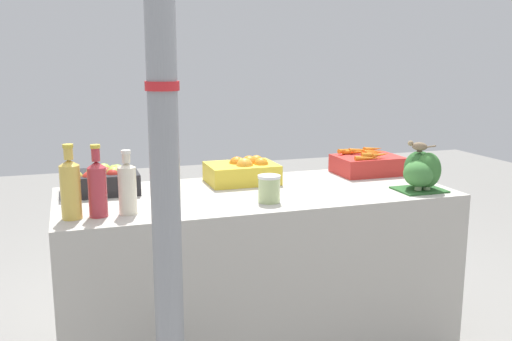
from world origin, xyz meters
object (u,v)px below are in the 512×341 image
support_pole (163,120)px  sparrow_bird (419,146)px  juice_bottle_golden (70,187)px  carrot_crate (367,163)px  broccoli_pile (422,171)px  pickle_jar (269,189)px  juice_bottle_ruby (97,187)px  juice_bottle_cloudy (127,187)px  apple_crate (101,180)px  orange_crate (244,170)px

support_pole → sparrow_bird: 1.34m
juice_bottle_golden → sparrow_bird: juice_bottle_golden is taller
juice_bottle_golden → sparrow_bird: size_ratio=2.74×
carrot_crate → sparrow_bird: sparrow_bird is taller
broccoli_pile → pickle_jar: bearing=178.7°
pickle_jar → support_pole: bearing=-141.2°
sparrow_bird → juice_bottle_ruby: bearing=47.1°
juice_bottle_golden → pickle_jar: 0.82m
broccoli_pile → pickle_jar: 0.76m
carrot_crate → juice_bottle_cloudy: bearing=-162.3°
juice_bottle_golden → carrot_crate: bearing=15.3°
apple_crate → carrot_crate: bearing=0.4°
support_pole → apple_crate: size_ratio=7.20×
apple_crate → broccoli_pile: broccoli_pile is taller
support_pole → juice_bottle_ruby: (-0.20, 0.41, -0.30)m
broccoli_pile → orange_crate: bearing=149.6°
juice_bottle_ruby → carrot_crate: bearing=16.3°
sparrow_bird → broccoli_pile: bearing=-171.0°
support_pole → apple_crate: bearing=101.5°
broccoli_pile → pickle_jar: size_ratio=1.84×
juice_bottle_golden → juice_bottle_cloudy: bearing=0.0°
orange_crate → broccoli_pile: size_ratio=1.56×
juice_bottle_ruby → sparrow_bird: 1.46m
orange_crate → support_pole: bearing=-122.4°
apple_crate → juice_bottle_ruby: (-0.03, -0.41, 0.06)m
apple_crate → orange_crate: (0.70, 0.01, -0.00)m
support_pole → broccoli_pile: bearing=17.4°
support_pole → orange_crate: support_pole is taller
juice_bottle_ruby → sparrow_bird: juice_bottle_ruby is taller
support_pole → orange_crate: 1.05m
support_pole → apple_crate: (-0.17, 0.82, -0.36)m
orange_crate → juice_bottle_cloudy: bearing=-145.7°
carrot_crate → juice_bottle_ruby: juice_bottle_ruby is taller
juice_bottle_golden → juice_bottle_cloudy: size_ratio=1.13×
juice_bottle_ruby → juice_bottle_cloudy: juice_bottle_ruby is taller
orange_crate → carrot_crate: 0.70m
apple_crate → sparrow_bird: bearing=-16.2°
orange_crate → juice_bottle_golden: 0.93m
pickle_jar → juice_bottle_golden: bearing=-179.9°
broccoli_pile → juice_bottle_ruby: bearing=179.4°
juice_bottle_cloudy → sparrow_bird: size_ratio=2.42×
juice_bottle_cloudy → pickle_jar: (0.60, 0.00, -0.05)m
juice_bottle_cloudy → pickle_jar: size_ratio=2.18×
apple_crate → carrot_crate: (1.40, 0.01, -0.01)m
sparrow_bird → pickle_jar: bearing=46.9°
juice_bottle_golden → pickle_jar: bearing=0.1°
carrot_crate → sparrow_bird: bearing=-86.4°
juice_bottle_golden → pickle_jar: (0.82, 0.00, -0.07)m
pickle_jar → sparrow_bird: size_ratio=1.11×
juice_bottle_golden → juice_bottle_ruby: bearing=0.0°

